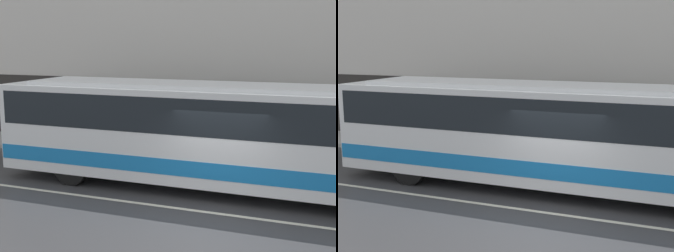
{
  "view_description": "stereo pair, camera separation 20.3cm",
  "coord_description": "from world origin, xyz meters",
  "views": [
    {
      "loc": [
        2.95,
        -10.93,
        4.3
      ],
      "look_at": [
        -1.9,
        1.89,
        1.8
      ],
      "focal_mm": 50.0,
      "sensor_mm": 36.0,
      "label": 1
    },
    {
      "loc": [
        3.14,
        -10.86,
        4.3
      ],
      "look_at": [
        -1.9,
        1.89,
        1.8
      ],
      "focal_mm": 50.0,
      "sensor_mm": 36.0,
      "label": 2
    }
  ],
  "objects": [
    {
      "name": "lane_stripe",
      "position": [
        0.0,
        0.0,
        0.0
      ],
      "size": [
        54.0,
        0.14,
        0.01
      ],
      "color": "beige",
      "rests_on": "ground_plane"
    },
    {
      "name": "transit_bus",
      "position": [
        -0.9,
        1.89,
        1.75
      ],
      "size": [
        12.23,
        2.53,
        3.1
      ],
      "color": "white",
      "rests_on": "ground_plane"
    },
    {
      "name": "sidewalk",
      "position": [
        0.0,
        5.16,
        0.07
      ],
      "size": [
        60.0,
        2.31,
        0.14
      ],
      "color": "#A09E99",
      "rests_on": "ground_plane"
    },
    {
      "name": "ground_plane",
      "position": [
        0.0,
        0.0,
        0.0
      ],
      "size": [
        60.0,
        60.0,
        0.0
      ],
      "primitive_type": "plane",
      "color": "#38383A"
    }
  ]
}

